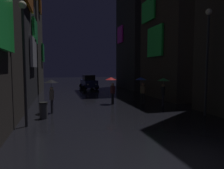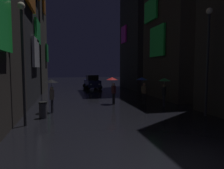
% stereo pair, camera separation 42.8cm
% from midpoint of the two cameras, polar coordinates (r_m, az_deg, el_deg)
% --- Properties ---
extents(building_left_mid, '(4.25, 7.62, 14.10)m').
position_cam_midpoint_polar(building_left_mid, '(18.52, -27.38, 17.36)').
color(building_left_mid, '#232328').
rests_on(building_left_mid, ground).
extents(building_right_mid, '(4.25, 7.26, 13.05)m').
position_cam_midpoint_polar(building_right_mid, '(20.75, 18.79, 14.66)').
color(building_right_mid, '#2D2826').
rests_on(building_right_mid, ground).
extents(pedestrian_midstreet_centre_blue, '(0.90, 0.90, 2.12)m').
position_cam_midpoint_polar(pedestrian_midstreet_centre_blue, '(15.95, 9.51, 0.42)').
color(pedestrian_midstreet_centre_blue, black).
rests_on(pedestrian_midstreet_centre_blue, ground).
extents(pedestrian_foreground_left_red, '(0.90, 0.90, 2.12)m').
position_cam_midpoint_polar(pedestrian_foreground_left_red, '(15.78, 0.93, 0.44)').
color(pedestrian_foreground_left_red, black).
rests_on(pedestrian_foreground_left_red, ground).
extents(pedestrian_foreground_right_black, '(0.90, 0.90, 2.12)m').
position_cam_midpoint_polar(pedestrian_foreground_right_black, '(13.21, -16.00, -0.54)').
color(pedestrian_foreground_right_black, '#2D2D38').
rests_on(pedestrian_foreground_right_black, ground).
extents(pedestrian_far_right_green, '(0.90, 0.90, 2.12)m').
position_cam_midpoint_polar(pedestrian_far_right_green, '(15.02, 15.52, 0.07)').
color(pedestrian_far_right_green, '#2D2D38').
rests_on(pedestrian_far_right_green, ground).
extents(car_distant, '(2.40, 4.22, 1.92)m').
position_cam_midpoint_polar(car_distant, '(27.90, -5.25, 0.70)').
color(car_distant, navy).
rests_on(car_distant, ground).
extents(streetlamp_right_near, '(0.36, 0.36, 6.26)m').
position_cam_midpoint_polar(streetlamp_right_near, '(13.00, 26.57, 8.69)').
color(streetlamp_right_near, '#2D2D33').
rests_on(streetlamp_right_near, ground).
extents(streetlamp_left_near, '(0.36, 0.36, 5.92)m').
position_cam_midpoint_polar(streetlamp_left_near, '(10.46, -23.09, 8.93)').
color(streetlamp_left_near, '#2D2D33').
rests_on(streetlamp_left_near, ground).
extents(trash_bin, '(0.46, 0.46, 0.93)m').
position_cam_midpoint_polar(trash_bin, '(11.98, -18.13, -6.91)').
color(trash_bin, '#3F3F47').
rests_on(trash_bin, ground).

